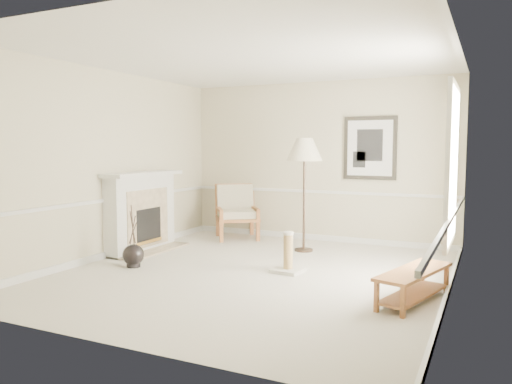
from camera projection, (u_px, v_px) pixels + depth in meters
ground at (253, 274)px, 6.79m from camera, size 5.50×5.50×0.00m
room at (265, 136)px, 6.63m from camera, size 5.04×5.54×2.92m
fireplace at (142, 212)px, 8.27m from camera, size 0.64×1.64×1.31m
floor_vase at (133, 256)px, 7.15m from camera, size 0.31×0.31×0.90m
armchair at (236, 209)px, 9.47m from camera, size 1.09×1.10×1.01m
floor_lamp at (304, 153)px, 8.12m from camera, size 0.71×0.71×1.86m
bench at (414, 281)px, 5.52m from camera, size 0.72×1.33×0.36m
scratching_post at (288, 259)px, 6.86m from camera, size 0.43×0.43×0.56m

